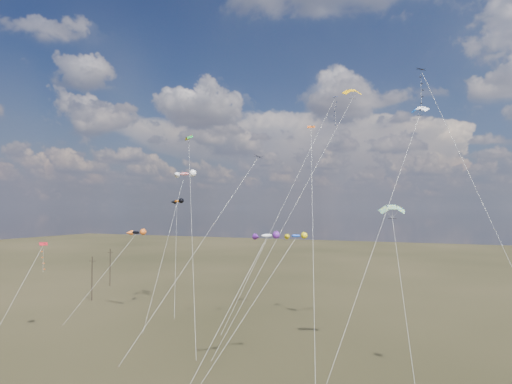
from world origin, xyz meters
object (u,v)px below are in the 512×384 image
at_px(parafoil_yellow, 352,91).
at_px(novelty_black_orange, 136,233).
at_px(utility_pole_near, 92,278).
at_px(utility_pole_far, 110,267).
at_px(diamond_black_high, 428,104).

height_order(parafoil_yellow, novelty_black_orange, parafoil_yellow).
height_order(utility_pole_near, utility_pole_far, same).
bearing_deg(diamond_black_high, parafoil_yellow, 160.66).
distance_m(utility_pole_far, diamond_black_high, 74.58).
bearing_deg(novelty_black_orange, utility_pole_near, 156.94).
height_order(utility_pole_far, novelty_black_orange, novelty_black_orange).
distance_m(utility_pole_far, parafoil_yellow, 66.39).
bearing_deg(parafoil_yellow, novelty_black_orange, -177.96).
xyz_separation_m(utility_pole_far, diamond_black_high, (66.57, -22.43, 25.06)).
bearing_deg(utility_pole_near, novelty_black_orange, -23.06).
height_order(utility_pole_far, parafoil_yellow, parafoil_yellow).
relative_size(diamond_black_high, parafoil_yellow, 1.02).
bearing_deg(diamond_black_high, utility_pole_near, 171.81).
distance_m(utility_pole_far, novelty_black_orange, 31.71).
bearing_deg(utility_pole_far, utility_pole_near, -60.26).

